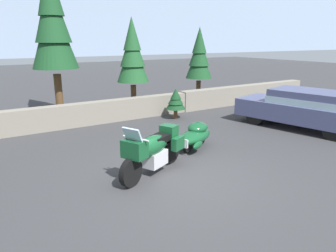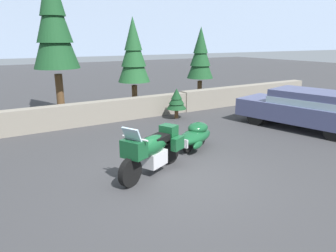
{
  "view_description": "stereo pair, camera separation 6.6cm",
  "coord_description": "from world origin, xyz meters",
  "px_view_note": "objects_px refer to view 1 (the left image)",
  "views": [
    {
      "loc": [
        -3.89,
        -5.62,
        3.13
      ],
      "look_at": [
        0.49,
        1.38,
        0.85
      ],
      "focal_mm": 33.34,
      "sensor_mm": 36.0,
      "label": 1
    },
    {
      "loc": [
        -3.83,
        -5.65,
        3.13
      ],
      "look_at": [
        0.49,
        1.38,
        0.85
      ],
      "focal_mm": 33.34,
      "sensor_mm": 36.0,
      "label": 2
    }
  ],
  "objects_px": {
    "sedan_at_right_edge": "(304,107)",
    "car_shaped_trailer": "(195,135)",
    "touring_motorcycle": "(152,149)",
    "pine_tree_secondary": "(199,56)",
    "pine_tree_far_right": "(132,53)",
    "pine_tree_tall": "(52,21)"
  },
  "relations": [
    {
      "from": "touring_motorcycle",
      "to": "car_shaped_trailer",
      "type": "distance_m",
      "value": 2.18
    },
    {
      "from": "sedan_at_right_edge",
      "to": "pine_tree_secondary",
      "type": "bearing_deg",
      "value": 91.12
    },
    {
      "from": "touring_motorcycle",
      "to": "pine_tree_secondary",
      "type": "bearing_deg",
      "value": 45.97
    },
    {
      "from": "pine_tree_tall",
      "to": "pine_tree_far_right",
      "type": "relative_size",
      "value": 1.5
    },
    {
      "from": "touring_motorcycle",
      "to": "car_shaped_trailer",
      "type": "relative_size",
      "value": 1.0
    },
    {
      "from": "sedan_at_right_edge",
      "to": "car_shaped_trailer",
      "type": "bearing_deg",
      "value": 176.5
    },
    {
      "from": "pine_tree_tall",
      "to": "pine_tree_secondary",
      "type": "relative_size",
      "value": 1.62
    },
    {
      "from": "pine_tree_tall",
      "to": "pine_tree_secondary",
      "type": "xyz_separation_m",
      "value": [
        6.95,
        -0.51,
        -1.48
      ]
    },
    {
      "from": "pine_tree_tall",
      "to": "pine_tree_far_right",
      "type": "distance_m",
      "value": 3.42
    },
    {
      "from": "touring_motorcycle",
      "to": "pine_tree_tall",
      "type": "xyz_separation_m",
      "value": [
        -0.42,
        7.26,
        3.23
      ]
    },
    {
      "from": "car_shaped_trailer",
      "to": "pine_tree_tall",
      "type": "height_order",
      "value": "pine_tree_tall"
    },
    {
      "from": "car_shaped_trailer",
      "to": "touring_motorcycle",
      "type": "bearing_deg",
      "value": -154.7
    },
    {
      "from": "touring_motorcycle",
      "to": "sedan_at_right_edge",
      "type": "bearing_deg",
      "value": 5.5
    },
    {
      "from": "pine_tree_secondary",
      "to": "pine_tree_far_right",
      "type": "bearing_deg",
      "value": -175.57
    },
    {
      "from": "pine_tree_secondary",
      "to": "pine_tree_far_right",
      "type": "relative_size",
      "value": 0.92
    },
    {
      "from": "pine_tree_tall",
      "to": "pine_tree_secondary",
      "type": "bearing_deg",
      "value": -4.2
    },
    {
      "from": "pine_tree_far_right",
      "to": "car_shaped_trailer",
      "type": "bearing_deg",
      "value": -97.07
    },
    {
      "from": "touring_motorcycle",
      "to": "pine_tree_secondary",
      "type": "relative_size",
      "value": 0.57
    },
    {
      "from": "pine_tree_far_right",
      "to": "touring_motorcycle",
      "type": "bearing_deg",
      "value": -112.3
    },
    {
      "from": "pine_tree_tall",
      "to": "pine_tree_far_right",
      "type": "bearing_deg",
      "value": -14.82
    },
    {
      "from": "pine_tree_secondary",
      "to": "sedan_at_right_edge",
      "type": "bearing_deg",
      "value": -88.88
    },
    {
      "from": "sedan_at_right_edge",
      "to": "pine_tree_tall",
      "type": "bearing_deg",
      "value": 136.86
    }
  ]
}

